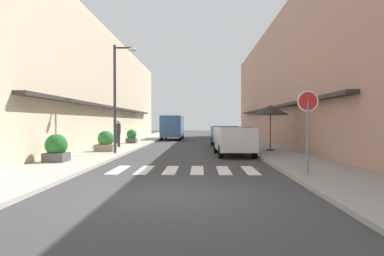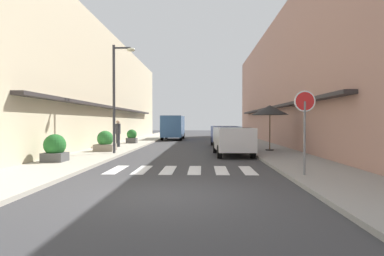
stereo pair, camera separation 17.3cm
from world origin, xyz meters
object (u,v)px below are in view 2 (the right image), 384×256
object	(u,v)px
delivery_van	(173,125)
pedestrian_walking_near	(118,133)
planter_corner	(55,148)
parked_car_near	(233,138)
parked_car_mid	(225,134)
street_lamp	(117,88)
planter_midblock	(105,142)
cafe_umbrella	(270,110)
planter_far	(132,136)
round_street_sign	(305,110)

from	to	relation	value
delivery_van	pedestrian_walking_near	xyz separation A→B (m)	(-2.62, -11.33, -0.36)
pedestrian_walking_near	planter_corner	bearing A→B (deg)	87.29
planter_corner	pedestrian_walking_near	world-z (taller)	pedestrian_walking_near
parked_car_near	parked_car_mid	bearing A→B (deg)	90.00
street_lamp	planter_midblock	size ratio (longest dim) A/B	4.94
delivery_van	planter_corner	distance (m)	19.70
delivery_van	planter_midblock	size ratio (longest dim) A/B	4.75
parked_car_near	parked_car_mid	xyz separation A→B (m)	(0.00, 5.92, 0.00)
delivery_van	cafe_umbrella	world-z (taller)	cafe_umbrella
planter_midblock	street_lamp	bearing A→B (deg)	-50.95
planter_corner	planter_far	distance (m)	12.07
parked_car_near	cafe_umbrella	bearing A→B (deg)	38.32
parked_car_near	planter_midblock	xyz separation A→B (m)	(-7.02, 1.14, -0.30)
street_lamp	parked_car_near	bearing A→B (deg)	1.18
street_lamp	planter_midblock	xyz separation A→B (m)	(-1.03, 1.27, -2.91)
parked_car_mid	pedestrian_walking_near	xyz separation A→B (m)	(-7.09, -1.68, 0.12)
delivery_van	planter_midblock	world-z (taller)	delivery_van
parked_car_mid	cafe_umbrella	size ratio (longest dim) A/B	1.68
parked_car_near	planter_corner	distance (m)	8.55
round_street_sign	cafe_umbrella	world-z (taller)	cafe_umbrella
round_street_sign	planter_far	size ratio (longest dim) A/B	2.45
pedestrian_walking_near	street_lamp	bearing A→B (deg)	105.17
round_street_sign	planter_corner	distance (m)	9.82
pedestrian_walking_near	parked_car_near	bearing A→B (deg)	150.13
round_street_sign	parked_car_mid	bearing A→B (deg)	96.89
parked_car_mid	round_street_sign	distance (m)	13.09
delivery_van	street_lamp	bearing A→B (deg)	-95.51
planter_midblock	pedestrian_walking_near	distance (m)	3.13
round_street_sign	planter_midblock	xyz separation A→B (m)	(-8.58, 8.17, -1.47)
parked_car_near	planter_midblock	world-z (taller)	parked_car_near
delivery_van	round_street_sign	xyz separation A→B (m)	(6.04, -22.60, 0.69)
cafe_umbrella	parked_car_near	bearing A→B (deg)	-141.68
delivery_van	round_street_sign	size ratio (longest dim) A/B	2.10
street_lamp	pedestrian_walking_near	xyz separation A→B (m)	(-1.10, 4.37, -2.49)
pedestrian_walking_near	parked_car_mid	bearing A→B (deg)	-165.69
planter_corner	parked_car_mid	bearing A→B (deg)	52.06
delivery_van	pedestrian_walking_near	world-z (taller)	delivery_van
planter_far	delivery_van	bearing A→B (deg)	70.83
parked_car_mid	street_lamp	size ratio (longest dim) A/B	0.77
street_lamp	cafe_umbrella	distance (m)	8.57
parked_car_near	pedestrian_walking_near	distance (m)	8.27
delivery_van	planter_far	world-z (taller)	delivery_van
cafe_umbrella	delivery_van	bearing A→B (deg)	116.15
parked_car_mid	pedestrian_walking_near	bearing A→B (deg)	-166.71
parked_car_mid	planter_corner	size ratio (longest dim) A/B	3.86
parked_car_mid	cafe_umbrella	bearing A→B (deg)	-60.94
cafe_umbrella	planter_corner	size ratio (longest dim) A/B	2.30
planter_corner	planter_midblock	xyz separation A→B (m)	(0.60, 5.00, -0.04)
parked_car_near	pedestrian_walking_near	world-z (taller)	pedestrian_walking_near
cafe_umbrella	planter_midblock	distance (m)	9.50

